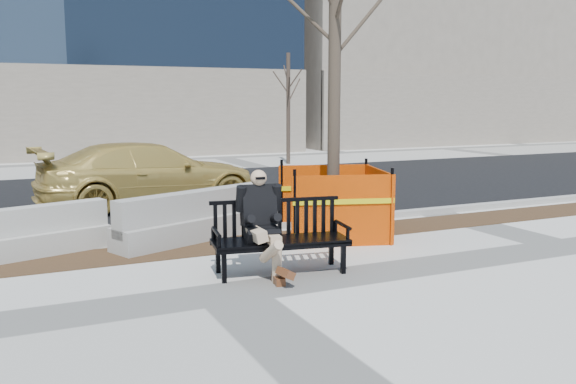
# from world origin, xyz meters

# --- Properties ---
(ground) EXTENTS (120.00, 120.00, 0.00)m
(ground) POSITION_xyz_m (0.00, 0.00, 0.00)
(ground) COLOR beige
(ground) RESTS_ON ground
(mulch_strip) EXTENTS (40.00, 1.20, 0.02)m
(mulch_strip) POSITION_xyz_m (0.00, 2.60, 0.00)
(mulch_strip) COLOR #47301C
(mulch_strip) RESTS_ON ground
(asphalt_street) EXTENTS (60.00, 10.40, 0.01)m
(asphalt_street) POSITION_xyz_m (0.00, 8.80, 0.00)
(asphalt_street) COLOR black
(asphalt_street) RESTS_ON ground
(curb) EXTENTS (60.00, 0.25, 0.12)m
(curb) POSITION_xyz_m (0.00, 3.55, 0.06)
(curb) COLOR #9E9B93
(curb) RESTS_ON ground
(bench) EXTENTS (2.13, 1.05, 1.09)m
(bench) POSITION_xyz_m (1.02, 0.57, 0.00)
(bench) COLOR black
(bench) RESTS_ON ground
(seated_man) EXTENTS (0.82, 1.18, 1.53)m
(seated_man) POSITION_xyz_m (0.74, 0.67, 0.00)
(seated_man) COLOR black
(seated_man) RESTS_ON ground
(tree_fence) EXTENTS (3.43, 3.43, 6.87)m
(tree_fence) POSITION_xyz_m (2.94, 2.45, 0.00)
(tree_fence) COLOR #FF4900
(tree_fence) RESTS_ON ground
(sedan) EXTENTS (5.46, 2.58, 1.54)m
(sedan) POSITION_xyz_m (0.56, 7.22, 0.00)
(sedan) COLOR tan
(sedan) RESTS_ON ground
(jersey_barrier_left) EXTENTS (2.94, 1.41, 0.83)m
(jersey_barrier_left) POSITION_xyz_m (-2.46, 3.15, 0.00)
(jersey_barrier_left) COLOR #A8A59D
(jersey_barrier_left) RESTS_ON ground
(jersey_barrier_right) EXTENTS (3.20, 1.79, 0.92)m
(jersey_barrier_right) POSITION_xyz_m (0.48, 3.21, 0.00)
(jersey_barrier_right) COLOR gray
(jersey_barrier_right) RESTS_ON ground
(far_tree_right) EXTENTS (1.79, 1.79, 4.73)m
(far_tree_right) POSITION_xyz_m (7.78, 14.91, 0.00)
(far_tree_right) COLOR #44362C
(far_tree_right) RESTS_ON ground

